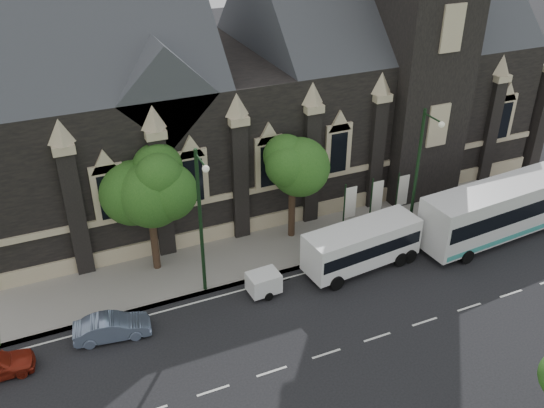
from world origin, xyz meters
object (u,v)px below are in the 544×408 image
street_lamp_near (419,170)px  banner_flag_left (348,206)px  shuttle_bus (362,244)px  sedan (112,327)px  tour_coach (509,207)px  tree_walk_right (294,155)px  banner_flag_right (401,194)px  box_trailer (264,282)px  street_lamp_mid (201,217)px  banner_flag_center (375,200)px  tree_walk_left (151,184)px

street_lamp_near → banner_flag_left: size_ratio=2.25×
shuttle_bus → sedan: bearing=175.2°
street_lamp_near → tour_coach: bearing=-17.5°
tree_walk_right → tour_coach: tree_walk_right is taller
banner_flag_right → box_trailer: banner_flag_right is taller
street_lamp_mid → tour_coach: (20.09, -1.92, -3.05)m
banner_flag_center → box_trailer: 9.97m
tree_walk_left → street_lamp_mid: street_lamp_mid is taller
banner_flag_center → sedan: banner_flag_center is taller
street_lamp_mid → tour_coach: street_lamp_mid is taller
street_lamp_mid → street_lamp_near: bearing=0.0°
tree_walk_right → banner_flag_center: size_ratio=1.95×
street_lamp_near → sedan: bearing=-175.5°
sedan → banner_flag_right: bearing=-72.3°
tree_walk_right → sedan: (-12.80, -5.15, -5.17)m
shuttle_bus → tour_coach: bearing=-9.0°
street_lamp_near → banner_flag_center: 3.74m
tree_walk_right → tour_coach: size_ratio=0.59×
street_lamp_mid → box_trailer: street_lamp_mid is taller
tour_coach → banner_flag_right: bearing=142.2°
banner_flag_right → sedan: size_ratio=1.02×
banner_flag_center → banner_flag_right: size_ratio=1.00×
street_lamp_near → shuttle_bus: size_ratio=1.20×
shuttle_bus → sedan: (-15.03, -0.23, -0.98)m
tree_walk_right → tree_walk_left: 9.01m
street_lamp_mid → banner_flag_right: bearing=7.6°
banner_flag_right → sedan: bearing=-170.2°
banner_flag_left → tour_coach: banner_flag_left is taller
tree_walk_left → sedan: size_ratio=1.95×
street_lamp_mid → banner_flag_center: street_lamp_mid is taller
tree_walk_left → street_lamp_near: street_lamp_near is taller
banner_flag_left → box_trailer: (-7.28, -3.27, -1.60)m
tree_walk_right → box_trailer: tree_walk_right is taller
tree_walk_left → box_trailer: tree_walk_left is taller
street_lamp_mid → tree_walk_right: bearing=26.6°
box_trailer → street_lamp_near: bearing=4.2°
street_lamp_near → box_trailer: (-11.00, -1.37, -4.33)m
tree_walk_right → banner_flag_right: (7.08, -1.71, -3.43)m
tree_walk_left → banner_flag_center: size_ratio=1.91×
banner_flag_center → tour_coach: banner_flag_center is taller
street_lamp_near → banner_flag_left: 4.99m
tree_walk_right → banner_flag_right: tree_walk_right is taller
banner_flag_right → sedan: 20.24m
tree_walk_left → banner_flag_left: tree_walk_left is taller
street_lamp_near → box_trailer: size_ratio=3.46×
tree_walk_left → sedan: 8.16m
tour_coach → shuttle_bus: tour_coach is taller
banner_flag_center → tour_coach: size_ratio=0.30×
shuttle_bus → street_lamp_near: bearing=10.2°
tour_coach → sedan: tour_coach is taller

